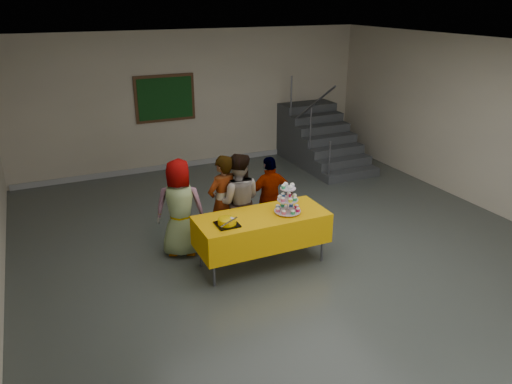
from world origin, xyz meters
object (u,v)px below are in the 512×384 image
(schoolchild_a, at_px, (180,208))
(staircase, at_px, (318,140))
(cupcake_stand, at_px, (288,201))
(schoolchild_d, at_px, (270,197))
(bake_table, at_px, (262,229))
(bear_cake, at_px, (227,221))
(schoolchild_b, at_px, (223,203))
(schoolchild_c, at_px, (238,201))
(noticeboard, at_px, (165,98))

(schoolchild_a, bearing_deg, staircase, -122.38)
(cupcake_stand, height_order, schoolchild_d, schoolchild_d)
(cupcake_stand, distance_m, staircase, 4.93)
(bake_table, bearing_deg, schoolchild_d, 56.51)
(bake_table, height_order, staircase, staircase)
(cupcake_stand, bearing_deg, bake_table, 168.91)
(bear_cake, relative_size, schoolchild_b, 0.24)
(schoolchild_c, distance_m, schoolchild_d, 0.63)
(schoolchild_b, bearing_deg, staircase, -157.98)
(schoolchild_d, distance_m, noticeboard, 4.09)
(bear_cake, height_order, schoolchild_c, schoolchild_c)
(cupcake_stand, distance_m, schoolchild_d, 0.89)
(bear_cake, distance_m, schoolchild_b, 0.82)
(bake_table, height_order, schoolchild_d, schoolchild_d)
(bear_cake, xyz_separation_m, schoolchild_c, (0.46, 0.74, -0.07))
(schoolchild_b, relative_size, noticeboard, 1.15)
(schoolchild_b, height_order, schoolchild_d, schoolchild_b)
(schoolchild_b, relative_size, schoolchild_c, 0.99)
(schoolchild_c, relative_size, staircase, 0.63)
(schoolchild_b, bearing_deg, noticeboard, -112.98)
(bake_table, height_order, bear_cake, bear_cake)
(bake_table, relative_size, noticeboard, 1.45)
(cupcake_stand, distance_m, bear_cake, 0.94)
(schoolchild_a, height_order, schoolchild_b, schoolchild_b)
(schoolchild_a, xyz_separation_m, schoolchild_c, (0.86, -0.14, 0.01))
(schoolchild_c, height_order, schoolchild_d, schoolchild_c)
(schoolchild_a, bearing_deg, bear_cake, 136.09)
(schoolchild_c, xyz_separation_m, staircase, (3.38, 3.24, -0.27))
(staircase, bearing_deg, bear_cake, -134.03)
(cupcake_stand, xyz_separation_m, schoolchild_b, (-0.69, 0.75, -0.19))
(schoolchild_a, height_order, noticeboard, noticeboard)
(bear_cake, distance_m, staircase, 5.53)
(staircase, bearing_deg, schoolchild_c, -136.22)
(cupcake_stand, xyz_separation_m, schoolchild_a, (-1.33, 0.85, -0.20))
(bear_cake, distance_m, noticeboard, 4.89)
(schoolchild_c, bearing_deg, bake_table, 119.73)
(cupcake_stand, bearing_deg, noticeboard, 95.38)
(schoolchild_a, bearing_deg, schoolchild_b, -167.30)
(schoolchild_c, bearing_deg, staircase, -115.33)
(bake_table, distance_m, schoolchild_c, 0.68)
(bear_cake, distance_m, schoolchild_d, 1.38)
(schoolchild_b, xyz_separation_m, schoolchild_c, (0.22, -0.04, 0.00))
(noticeboard, bearing_deg, cupcake_stand, -84.62)
(bear_cake, bearing_deg, schoolchild_a, 114.58)
(staircase, bearing_deg, bake_table, -130.21)
(schoolchild_b, bearing_deg, bake_table, 95.85)
(bake_table, distance_m, schoolchild_b, 0.78)
(schoolchild_a, relative_size, schoolchild_b, 0.99)
(bake_table, xyz_separation_m, noticeboard, (-0.08, 4.71, 1.04))
(schoolchild_a, xyz_separation_m, noticeboard, (0.88, 3.93, 0.86))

